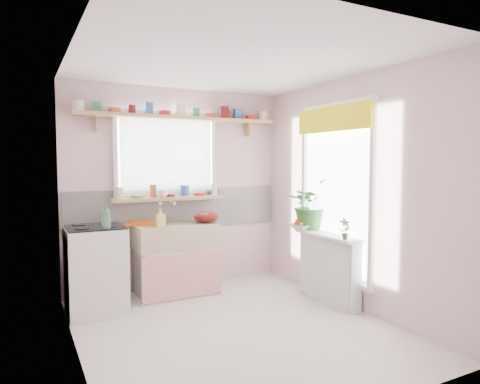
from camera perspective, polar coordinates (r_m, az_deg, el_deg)
room at (r=5.06m, az=1.55°, el=1.61°), size 3.20×3.20×3.20m
sink_unit at (r=5.25m, az=-8.68°, el=-8.70°), size 0.95×0.65×1.11m
cooker at (r=4.79m, az=-18.68°, el=-9.75°), size 0.58×0.58×0.93m
radiator_ledge at (r=5.01m, az=11.77°, el=-9.76°), size 0.22×0.95×0.78m
windowsill at (r=5.32m, az=-9.41°, el=-0.82°), size 1.40×0.22×0.04m
pine_shelf at (r=5.36m, az=-7.95°, el=9.72°), size 2.52×0.24×0.04m
shelf_crockery at (r=5.37m, az=-8.14°, el=10.52°), size 2.47×0.11×0.12m
sill_crockery at (r=5.31m, az=-9.59°, el=-0.02°), size 1.35×0.11×0.12m
dish_tray at (r=5.16m, az=-13.03°, el=-4.06°), size 0.42×0.37×0.04m
colander at (r=5.22m, az=-4.52°, el=-3.31°), size 0.33×0.33×0.14m
jade_plant at (r=5.22m, az=9.30°, el=-1.61°), size 0.67×0.62×0.60m
fruit_bowl at (r=5.19m, az=8.27°, el=-4.62°), size 0.32×0.32×0.07m
herb_pot at (r=4.59m, az=13.80°, el=-4.79°), size 0.14×0.11×0.23m
soap_bottle_sink at (r=4.91m, az=-10.58°, el=-3.38°), size 0.10×0.10×0.21m
sill_cup at (r=5.23m, az=-10.20°, el=-0.22°), size 0.13×0.13×0.09m
sill_bowl at (r=5.59m, az=-3.63°, el=-0.02°), size 0.24×0.24×0.06m
shelf_vase at (r=5.69m, az=-1.56°, el=10.34°), size 0.17×0.17×0.14m
cooker_bottle at (r=4.49m, az=-17.44°, el=-3.06°), size 0.12×0.12×0.26m
fruit at (r=5.19m, az=8.29°, el=-3.97°), size 0.20×0.14×0.10m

